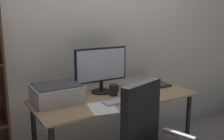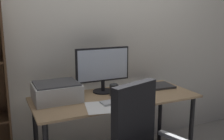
% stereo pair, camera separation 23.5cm
% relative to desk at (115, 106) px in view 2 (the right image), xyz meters
% --- Properties ---
extents(back_wall, '(6.40, 0.10, 2.60)m').
position_rel_desk_xyz_m(back_wall, '(0.00, 0.49, 0.65)').
color(back_wall, silver).
rests_on(back_wall, ground).
extents(desk, '(1.52, 0.64, 0.74)m').
position_rel_desk_xyz_m(desk, '(0.00, 0.00, 0.00)').
color(desk, tan).
rests_on(desk, ground).
extents(monitor, '(0.54, 0.20, 0.44)m').
position_rel_desk_xyz_m(monitor, '(-0.05, 0.18, 0.34)').
color(monitor, black).
rests_on(monitor, desk).
extents(keyboard, '(0.29, 0.12, 0.02)m').
position_rel_desk_xyz_m(keyboard, '(-0.06, -0.16, 0.10)').
color(keyboard, '#B7BABC').
rests_on(keyboard, desk).
extents(mouse, '(0.07, 0.10, 0.03)m').
position_rel_desk_xyz_m(mouse, '(0.18, -0.14, 0.11)').
color(mouse, black).
rests_on(mouse, desk).
extents(coffee_mug, '(0.10, 0.08, 0.11)m').
position_rel_desk_xyz_m(coffee_mug, '(0.00, 0.03, 0.15)').
color(coffee_mug, black).
rests_on(coffee_mug, desk).
extents(laptop, '(0.34, 0.25, 0.02)m').
position_rel_desk_xyz_m(laptop, '(0.53, 0.10, 0.10)').
color(laptop, '#2D2D30').
rests_on(laptop, desk).
extents(printer, '(0.40, 0.34, 0.16)m').
position_rel_desk_xyz_m(printer, '(-0.52, 0.12, 0.17)').
color(printer, silver).
rests_on(printer, desk).
extents(paper_sheet, '(0.27, 0.33, 0.00)m').
position_rel_desk_xyz_m(paper_sheet, '(-0.25, -0.21, 0.09)').
color(paper_sheet, white).
rests_on(paper_sheet, desk).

